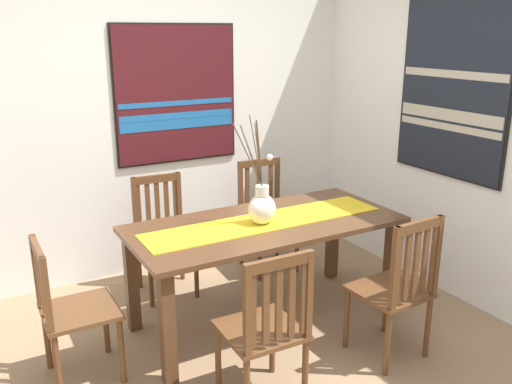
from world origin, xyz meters
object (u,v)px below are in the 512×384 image
Objects in this scene: chair_1 at (398,286)px; painting_on_back_wall at (176,95)px; chair_2 at (266,215)px; chair_4 at (70,309)px; chair_3 at (163,233)px; chair_0 at (267,327)px; dining_table at (265,237)px; painting_on_side_wall at (453,90)px; centerpiece_vase at (262,206)px.

painting_on_back_wall is at bearing 106.24° from chair_1.
chair_2 reaches higher than chair_4.
chair_3 is 1.16m from painting_on_back_wall.
chair_1 is 1.61m from chair_2.
chair_2 is (-0.00, 1.61, -0.02)m from chair_1.
chair_0 is at bearing -99.29° from painting_on_back_wall.
chair_2 is (0.48, 0.81, -0.17)m from dining_table.
painting_on_side_wall is at bearing -45.48° from chair_2.
centerpiece_vase is 0.80× the size of chair_3.
dining_table is 1.77m from painting_on_side_wall.
centerpiece_vase is 0.78× the size of chair_2.
centerpiece_vase is 1.01m from chair_1.
chair_1 is 1.97m from chair_4.
centerpiece_vase is 0.57× the size of painting_on_side_wall.
dining_table is at bearing 121.16° from chair_1.
centerpiece_vase is at bearing -86.65° from painting_on_back_wall.
dining_table is 1.43× the size of painting_on_side_wall.
chair_0 is at bearing -41.49° from chair_4.
chair_3 is at bearing 118.90° from dining_table.
chair_3 is at bearing 179.56° from chair_2.
chair_2 is at bearing 59.69° from chair_0.
chair_2 reaches higher than chair_3.
chair_4 is at bearing -155.22° from chair_2.
chair_0 is 1.17m from chair_4.
painting_on_side_wall reaches higher than chair_4.
chair_3 is (-0.41, 0.85, -0.40)m from centerpiece_vase.
painting_on_back_wall is (1.21, 1.30, 1.04)m from chair_4.
chair_1 is 1.60m from painting_on_side_wall.
chair_0 is 2.33m from painting_on_back_wall.
painting_on_side_wall is at bearing 30.54° from chair_1.
chair_2 is at bearing 90.02° from chair_1.
chair_0 is at bearing -118.32° from centerpiece_vase.
painting_on_back_wall is (-0.12, 1.27, 0.86)m from dining_table.
chair_3 is at bearing 120.03° from chair_1.
painting_on_side_wall is (1.00, -1.02, 1.11)m from chair_2.
centerpiece_vase is at bearing -64.27° from chair_3.
chair_1 is at bearing -23.10° from chair_4.
painting_on_back_wall reaches higher than chair_1.
chair_1 is at bearing -55.63° from centerpiece_vase.
chair_3 is 1.04× the size of chair_4.
painting_on_back_wall reaches higher than chair_3.
chair_2 is 1.07× the size of chair_4.
chair_1 is at bearing -149.46° from painting_on_side_wall.
chair_4 is at bearing -136.14° from chair_3.
centerpiece_vase is (-0.04, -0.03, 0.24)m from dining_table.
chair_2 is at bearing 59.28° from dining_table.
painting_on_back_wall is at bearing 53.62° from chair_3.
painting_on_side_wall is (1.00, 0.59, 1.10)m from chair_1.
dining_table is 1.99× the size of chair_0.
chair_0 is at bearing -90.21° from chair_3.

